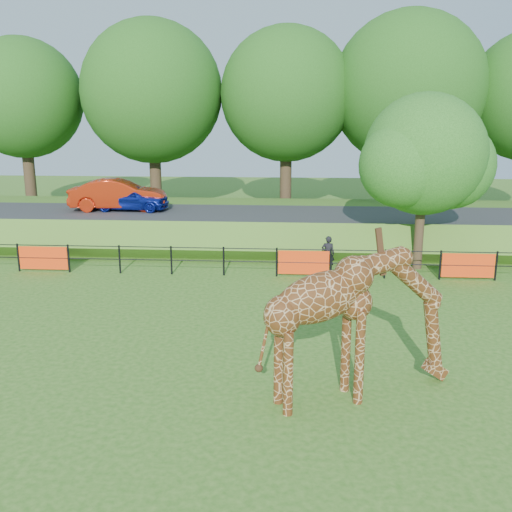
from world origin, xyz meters
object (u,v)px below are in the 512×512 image
Objects in this scene: car_blue at (130,197)px; giraffe at (360,324)px; visitor at (328,254)px; tree_east at (426,159)px; car_red at (118,195)px.

giraffe is at bearing -145.51° from car_blue.
visitor is (9.33, -5.40, -1.36)m from car_blue.
car_blue is at bearing 160.20° from tree_east.
car_blue is at bearing -108.66° from car_red.
car_red is 11.44m from visitor.
tree_east is (3.53, 10.97, 2.67)m from giraffe.
car_red reaches higher than visitor.
giraffe is 3.24× the size of visitor.
car_red reaches higher than car_blue.
visitor is at bearing 67.18° from giraffe.
tree_east reaches higher than car_red.
tree_east is at bearing -106.44° from car_blue.
visitor is at bearing -116.72° from car_blue.
giraffe is at bearing -107.82° from tree_east.
tree_east is at bearing -164.58° from visitor.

